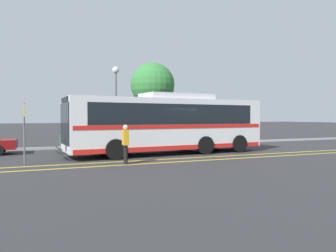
% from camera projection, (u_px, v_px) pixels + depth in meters
% --- Properties ---
extents(ground_plane, '(220.00, 220.00, 0.00)m').
position_uv_depth(ground_plane, '(168.00, 154.00, 18.15)').
color(ground_plane, '#2D2D30').
extents(lane_strip_0, '(31.11, 0.20, 0.01)m').
position_uv_depth(lane_strip_0, '(185.00, 158.00, 16.25)').
color(lane_strip_0, gold).
rests_on(lane_strip_0, ground_plane).
extents(lane_strip_1, '(31.11, 0.20, 0.01)m').
position_uv_depth(lane_strip_1, '(196.00, 161.00, 15.24)').
color(lane_strip_1, gold).
rests_on(lane_strip_1, ground_plane).
extents(curb_strip, '(39.11, 0.36, 0.15)m').
position_uv_depth(curb_strip, '(139.00, 145.00, 23.04)').
color(curb_strip, '#99999E').
rests_on(curb_strip, ground_plane).
extents(transit_bus, '(11.55, 3.33, 3.34)m').
position_uv_depth(transit_bus, '(168.00, 123.00, 18.23)').
color(transit_bus, silver).
rests_on(transit_bus, ground_plane).
extents(parked_car_1, '(4.47, 2.10, 1.55)m').
position_uv_depth(parked_car_1, '(99.00, 138.00, 19.95)').
color(parked_car_1, '#335B33').
rests_on(parked_car_1, ground_plane).
extents(pedestrian_0, '(0.24, 0.43, 1.71)m').
position_uv_depth(pedestrian_0, '(126.00, 142.00, 14.11)').
color(pedestrian_0, black).
rests_on(pedestrian_0, ground_plane).
extents(bus_stop_sign, '(0.07, 0.40, 2.65)m').
position_uv_depth(bus_stop_sign, '(24.00, 126.00, 13.87)').
color(bus_stop_sign, '#59595E').
rests_on(bus_stop_sign, ground_plane).
extents(street_lamp, '(0.50, 0.50, 5.71)m').
position_uv_depth(street_lamp, '(116.00, 88.00, 23.67)').
color(street_lamp, '#59595E').
rests_on(street_lamp, ground_plane).
extents(tree_0, '(3.63, 3.63, 6.53)m').
position_uv_depth(tree_0, '(153.00, 85.00, 26.93)').
color(tree_0, '#513823').
rests_on(tree_0, ground_plane).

